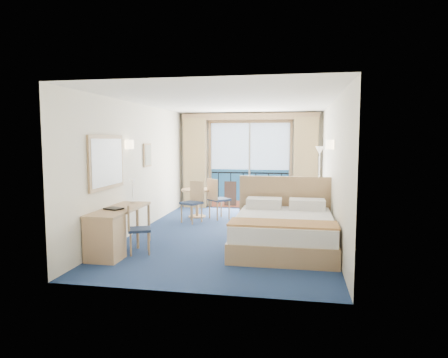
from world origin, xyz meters
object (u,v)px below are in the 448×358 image
floor_lamp (319,163)px  bed (284,230)px  nightstand (317,218)px  table_chair_b (194,199)px  table_chair_a (216,196)px  desk (108,233)px  round_table (197,196)px  armchair (308,210)px  desk_chair (135,226)px

floor_lamp → bed: bearing=-103.4°
nightstand → table_chair_b: (-2.82, 0.52, 0.26)m
table_chair_a → desk: bearing=117.7°
desk → round_table: (0.57, 3.66, 0.12)m
table_chair_a → table_chair_b: bearing=87.9°
armchair → desk_chair: desk_chair is taller
armchair → table_chair_b: bearing=-43.6°
desk_chair → table_chair_b: 2.77m
armchair → desk_chair: 4.22m
round_table → bed: bearing=-48.3°
bed → desk_chair: bearing=-161.8°
desk → table_chair_a: size_ratio=1.62×
bed → round_table: bed is taller
table_chair_b → desk_chair: bearing=-70.0°
bed → floor_lamp: floor_lamp is taller
bed → desk: bearing=-158.0°
nightstand → desk_chair: desk_chair is taller
desk_chair → table_chair_b: table_chair_b is taller
desk → table_chair_a: table_chair_a is taller
desk_chair → armchair: bearing=-68.1°
table_chair_b → round_table: bearing=124.1°
floor_lamp → table_chair_b: (-2.94, -1.31, -0.80)m
armchair → desk_chair: (-2.96, -3.00, 0.17)m
nightstand → floor_lamp: bearing=86.3°
nightstand → table_chair_b: size_ratio=0.59×
table_chair_b → desk: bearing=-75.3°
desk_chair → table_chair_b: bearing=-30.0°
round_table → table_chair_b: 0.60m
desk_chair → round_table: desk_chair is taller
armchair → table_chair_b: 2.66m
armchair → desk_chair: bearing=-3.7°
bed → floor_lamp: 3.47m
table_chair_b → armchair: bearing=32.1°
table_chair_a → bed: bearing=171.5°
floor_lamp → desk: size_ratio=1.10×
desk_chair → round_table: 3.36m
armchair → round_table: round_table is taller
nightstand → table_chair_a: 2.56m
floor_lamp → round_table: floor_lamp is taller
bed → table_chair_b: (-2.17, 1.93, 0.21)m
armchair → bed: bearing=28.8°
desk → table_chair_b: 3.14m
floor_lamp → table_chair_b: 3.32m
nightstand → table_chair_b: bearing=169.6°
armchair → desk_chair: size_ratio=0.80×
desk_chair → round_table: size_ratio=1.10×
armchair → table_chair_a: size_ratio=0.69×
nightstand → round_table: round_table is taller
desk → desk_chair: 0.46m
bed → nightstand: bed is taller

